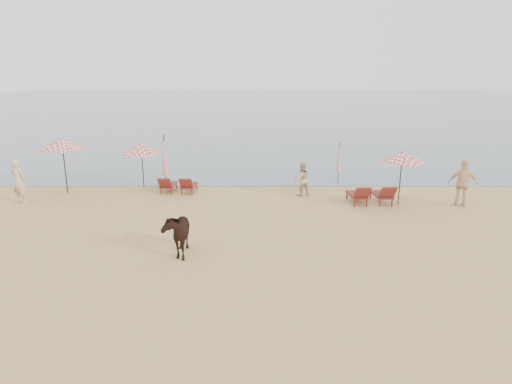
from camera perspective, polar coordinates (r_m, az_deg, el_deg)
ground at (r=11.21m, az=0.08°, el=-12.23°), size 120.00×120.00×0.00m
sea at (r=90.10m, az=-0.15°, el=11.94°), size 160.00×140.00×0.06m
lounger_cluster_left at (r=19.79m, az=-10.37°, el=0.96°), size 1.60×1.55×0.54m
lounger_cluster_right at (r=18.37m, az=15.06°, el=-0.31°), size 1.76×1.69×0.60m
umbrella_open_left_a at (r=20.88m, az=-24.45°, el=5.85°), size 2.21×2.21×2.51m
umbrella_open_left_b at (r=20.74m, az=-15.05°, el=5.64°), size 1.72×1.76×2.20m
umbrella_open_right at (r=18.29m, az=18.92°, el=4.44°), size 1.83×1.83×2.23m
umbrella_closed_left at (r=20.29m, az=-12.07°, el=4.77°), size 0.32×0.32×2.61m
umbrella_closed_right at (r=21.76m, az=11.01°, el=4.56°), size 0.25×0.25×2.02m
cow at (r=12.95m, az=-10.53°, el=-5.27°), size 0.91×1.70×1.38m
beachgoer_left at (r=20.42m, az=-29.09°, el=1.34°), size 0.80×0.65×1.89m
beachgoer_right_a at (r=19.04m, az=6.12°, el=1.71°), size 0.86×0.76×1.49m
beachgoer_right_b at (r=19.25m, az=25.88°, el=1.04°), size 1.22×0.81×1.92m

